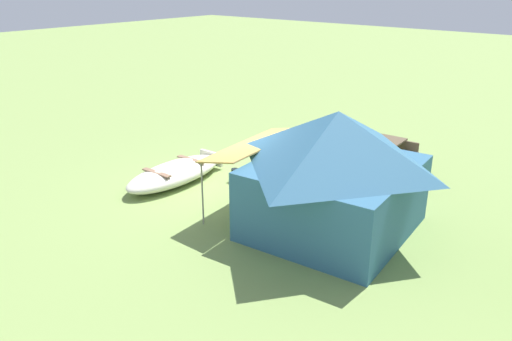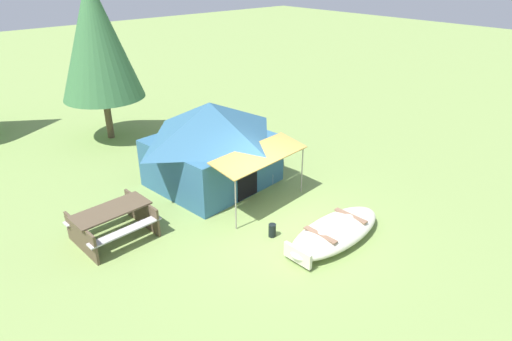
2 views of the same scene
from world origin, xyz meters
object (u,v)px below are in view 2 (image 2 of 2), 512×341
beached_rowboat (335,232)px  canvas_cabin_tent (211,142)px  fuel_can (272,230)px  cooler_box (268,176)px  picnic_table (112,220)px  pine_tree_back_left (96,39)px

beached_rowboat → canvas_cabin_tent: bearing=94.5°
fuel_can → cooler_box: bearing=48.8°
beached_rowboat → canvas_cabin_tent: size_ratio=0.71×
cooler_box → beached_rowboat: bearing=-105.7°
picnic_table → canvas_cabin_tent: bearing=12.2°
fuel_can → pine_tree_back_left: bearing=90.2°
picnic_table → pine_tree_back_left: bearing=65.6°
beached_rowboat → cooler_box: (0.93, 3.33, -0.07)m
canvas_cabin_tent → cooler_box: canvas_cabin_tent is taller
beached_rowboat → fuel_can: bearing=131.5°
cooler_box → pine_tree_back_left: 7.67m
fuel_can → pine_tree_back_left: size_ratio=0.06×
pine_tree_back_left → fuel_can: bearing=-89.8°
picnic_table → pine_tree_back_left: size_ratio=0.32×
picnic_table → fuel_can: (2.88, -2.50, -0.33)m
picnic_table → cooler_box: (4.81, -0.29, -0.32)m
cooler_box → pine_tree_back_left: size_ratio=0.08×
cooler_box → fuel_can: 2.93m
pine_tree_back_left → canvas_cabin_tent: bearing=-83.1°
canvas_cabin_tent → fuel_can: bearing=-101.2°
beached_rowboat → pine_tree_back_left: (-1.02, 9.90, 3.37)m
beached_rowboat → pine_tree_back_left: size_ratio=0.53×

